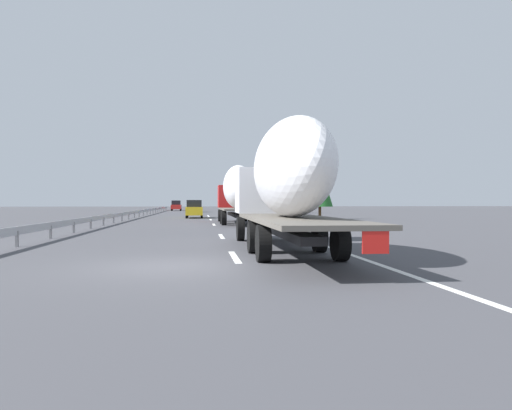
{
  "coord_description": "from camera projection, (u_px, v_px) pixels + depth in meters",
  "views": [
    {
      "loc": [
        -12.64,
        -0.74,
        1.67
      ],
      "look_at": [
        17.36,
        -4.26,
        1.48
      ],
      "focal_mm": 33.96,
      "sensor_mm": 36.0,
      "label": 1
    }
  ],
  "objects": [
    {
      "name": "ground_plane",
      "position": [
        193.0,
        217.0,
        52.21
      ],
      "size": [
        260.0,
        260.0,
        0.0
      ],
      "primitive_type": "plane",
      "color": "#424247"
    },
    {
      "name": "truck_trailing",
      "position": [
        285.0,
        179.0,
        16.27
      ],
      "size": [
        14.01,
        2.55,
        4.27
      ],
      "color": "silver",
      "rests_on": "ground_plane"
    },
    {
      "name": "road_sign",
      "position": [
        250.0,
        196.0,
        57.12
      ],
      "size": [
        0.1,
        0.9,
        3.49
      ],
      "color": "gray",
      "rests_on": "ground_plane"
    },
    {
      "name": "lane_stripe_4",
      "position": [
        209.0,
        216.0,
        55.8
      ],
      "size": [
        3.2,
        0.2,
        0.01
      ],
      "primitive_type": "cube",
      "color": "white",
      "rests_on": "ground_plane"
    },
    {
      "name": "car_red_compact",
      "position": [
        176.0,
        206.0,
        92.5
      ],
      "size": [
        4.53,
        1.9,
        1.96
      ],
      "color": "red",
      "rests_on": "ground_plane"
    },
    {
      "name": "lane_stripe_3",
      "position": [
        211.0,
        220.0,
        45.52
      ],
      "size": [
        3.2,
        0.2,
        0.01
      ],
      "primitive_type": "cube",
      "color": "white",
      "rests_on": "ground_plane"
    },
    {
      "name": "truck_lead",
      "position": [
        237.0,
        191.0,
        37.17
      ],
      "size": [
        12.58,
        2.55,
        4.4
      ],
      "color": "#B21919",
      "rests_on": "ground_plane"
    },
    {
      "name": "edge_line_right",
      "position": [
        239.0,
        216.0,
        57.81
      ],
      "size": [
        110.0,
        0.2,
        0.01
      ],
      "primitive_type": "cube",
      "color": "white",
      "rests_on": "ground_plane"
    },
    {
      "name": "car_yellow_coupe",
      "position": [
        194.0,
        209.0,
        50.56
      ],
      "size": [
        4.61,
        1.74,
        1.87
      ],
      "color": "gold",
      "rests_on": "ground_plane"
    },
    {
      "name": "tree_0",
      "position": [
        256.0,
        190.0,
        102.15
      ],
      "size": [
        2.68,
        2.68,
        6.52
      ],
      "color": "#472D19",
      "rests_on": "ground_plane"
    },
    {
      "name": "car_blue_sedan",
      "position": [
        195.0,
        206.0,
        80.33
      ],
      "size": [
        4.02,
        1.87,
        1.83
      ],
      "color": "#28479E",
      "rests_on": "ground_plane"
    },
    {
      "name": "tree_1",
      "position": [
        279.0,
        182.0,
        72.05
      ],
      "size": [
        3.62,
        3.62,
        7.51
      ],
      "color": "#472D19",
      "rests_on": "ground_plane"
    },
    {
      "name": "lane_stripe_1",
      "position": [
        221.0,
        236.0,
        23.46
      ],
      "size": [
        3.2,
        0.2,
        0.01
      ],
      "primitive_type": "cube",
      "color": "white",
      "rests_on": "ground_plane"
    },
    {
      "name": "guardrail_median",
      "position": [
        139.0,
        212.0,
        54.48
      ],
      "size": [
        94.0,
        0.1,
        0.76
      ],
      "color": "#9EA0A5",
      "rests_on": "ground_plane"
    },
    {
      "name": "tree_3",
      "position": [
        260.0,
        187.0,
        86.31
      ],
      "size": [
        3.06,
        3.06,
        6.78
      ],
      "color": "#472D19",
      "rests_on": "ground_plane"
    },
    {
      "name": "lane_stripe_2",
      "position": [
        214.0,
        225.0,
        35.68
      ],
      "size": [
        3.2,
        0.2,
        0.01
      ],
      "primitive_type": "cube",
      "color": "white",
      "rests_on": "ground_plane"
    },
    {
      "name": "tree_2",
      "position": [
        320.0,
        185.0,
        46.64
      ],
      "size": [
        2.51,
        2.51,
        5.34
      ],
      "color": "#472D19",
      "rests_on": "ground_plane"
    },
    {
      "name": "lane_stripe_5",
      "position": [
        208.0,
        215.0,
        59.67
      ],
      "size": [
        3.2,
        0.2,
        0.01
      ],
      "primitive_type": "cube",
      "color": "white",
      "rests_on": "ground_plane"
    },
    {
      "name": "lane_stripe_0",
      "position": [
        235.0,
        257.0,
        14.67
      ],
      "size": [
        3.2,
        0.2,
        0.01
      ],
      "primitive_type": "cube",
      "color": "white",
      "rests_on": "ground_plane"
    }
  ]
}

